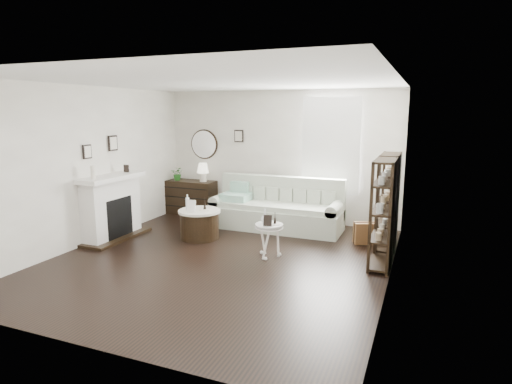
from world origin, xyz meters
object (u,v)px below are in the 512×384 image
at_px(dresser, 191,197).
at_px(pedestal_table, 269,227).
at_px(drum_table, 200,224).
at_px(sofa, 277,211).

relative_size(dresser, pedestal_table, 2.10).
bearing_deg(drum_table, dresser, 125.18).
distance_m(dresser, drum_table, 1.95).
distance_m(sofa, pedestal_table, 1.75).
bearing_deg(sofa, dresser, 169.87).
bearing_deg(dresser, sofa, -10.13).
relative_size(drum_table, pedestal_table, 1.41).
bearing_deg(sofa, drum_table, -131.65).
bearing_deg(pedestal_table, drum_table, 162.25).
xyz_separation_m(sofa, drum_table, (-1.07, -1.20, -0.06)).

